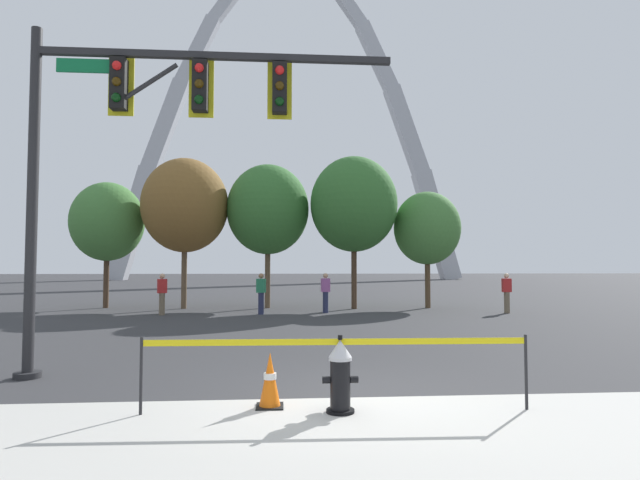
# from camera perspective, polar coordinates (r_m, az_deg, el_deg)

# --- Properties ---
(ground_plane) EXTENTS (240.00, 240.00, 0.00)m
(ground_plane) POSITION_cam_1_polar(r_m,az_deg,el_deg) (7.73, 3.54, -16.91)
(ground_plane) COLOR #333335
(fire_hydrant) EXTENTS (0.46, 0.48, 0.99)m
(fire_hydrant) POSITION_cam_1_polar(r_m,az_deg,el_deg) (6.90, 2.22, -14.66)
(fire_hydrant) COLOR black
(fire_hydrant) RESTS_ON ground
(caution_tape_barrier) EXTENTS (5.00, 0.18, 0.98)m
(caution_tape_barrier) POSITION_cam_1_polar(r_m,az_deg,el_deg) (6.87, 1.87, -13.00)
(caution_tape_barrier) COLOR #232326
(caution_tape_barrier) RESTS_ON ground
(traffic_cone_by_hydrant) EXTENTS (0.36, 0.36, 0.73)m
(traffic_cone_by_hydrant) POSITION_cam_1_polar(r_m,az_deg,el_deg) (7.19, -5.50, -15.04)
(traffic_cone_by_hydrant) COLOR black
(traffic_cone_by_hydrant) RESTS_ON ground
(traffic_signal_gantry) EXTENTS (6.42, 0.44, 6.00)m
(traffic_signal_gantry) POSITION_cam_1_polar(r_m,az_deg,el_deg) (9.80, -19.25, 11.41)
(traffic_signal_gantry) COLOR #232326
(traffic_signal_gantry) RESTS_ON ground
(monument_arch) EXTENTS (48.49, 2.39, 46.23)m
(monument_arch) POSITION_cam_1_polar(r_m,az_deg,el_deg) (74.34, -3.51, 11.46)
(monument_arch) COLOR #B2B5BC
(monument_arch) RESTS_ON ground
(tree_far_left) EXTENTS (3.24, 3.24, 5.67)m
(tree_far_left) POSITION_cam_1_polar(r_m,az_deg,el_deg) (25.43, -22.24, 1.86)
(tree_far_left) COLOR #473323
(tree_far_left) RESTS_ON ground
(tree_left_mid) EXTENTS (3.81, 3.81, 6.68)m
(tree_left_mid) POSITION_cam_1_polar(r_m,az_deg,el_deg) (23.97, -14.55, 3.68)
(tree_left_mid) COLOR brown
(tree_left_mid) RESTS_ON ground
(tree_center_left) EXTENTS (3.70, 3.70, 6.47)m
(tree_center_left) POSITION_cam_1_polar(r_m,az_deg,el_deg) (23.71, -5.72, 3.33)
(tree_center_left) COLOR brown
(tree_center_left) RESTS_ON ground
(tree_center_right) EXTENTS (3.85, 3.85, 6.73)m
(tree_center_right) POSITION_cam_1_polar(r_m,az_deg,el_deg) (23.15, 3.72, 3.92)
(tree_center_right) COLOR #473323
(tree_center_right) RESTS_ON ground
(tree_right_mid) EXTENTS (2.99, 2.99, 5.23)m
(tree_right_mid) POSITION_cam_1_polar(r_m,az_deg,el_deg) (23.98, 11.64, 1.26)
(tree_right_mid) COLOR brown
(tree_right_mid) RESTS_ON ground
(pedestrian_walking_left) EXTENTS (0.39, 0.32, 1.59)m
(pedestrian_walking_left) POSITION_cam_1_polar(r_m,az_deg,el_deg) (20.91, -16.90, -5.64)
(pedestrian_walking_left) COLOR brown
(pedestrian_walking_left) RESTS_ON ground
(pedestrian_standing_center) EXTENTS (0.39, 0.31, 1.59)m
(pedestrian_standing_center) POSITION_cam_1_polar(r_m,az_deg,el_deg) (20.51, -6.47, -5.81)
(pedestrian_standing_center) COLOR #232847
(pedestrian_standing_center) RESTS_ON ground
(pedestrian_walking_right) EXTENTS (0.37, 0.26, 1.59)m
(pedestrian_walking_right) POSITION_cam_1_polar(r_m,az_deg,el_deg) (20.97, 0.61, -5.76)
(pedestrian_walking_right) COLOR #232847
(pedestrian_walking_right) RESTS_ON ground
(pedestrian_near_trees) EXTENTS (0.35, 0.22, 1.59)m
(pedestrian_near_trees) POSITION_cam_1_polar(r_m,az_deg,el_deg) (22.12, 19.76, -5.44)
(pedestrian_near_trees) COLOR brown
(pedestrian_near_trees) RESTS_ON ground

